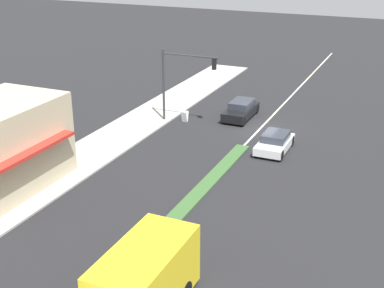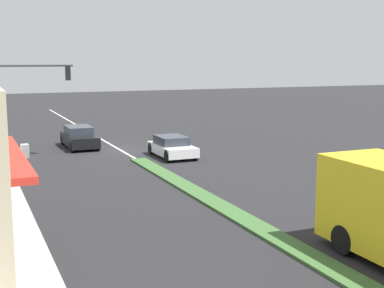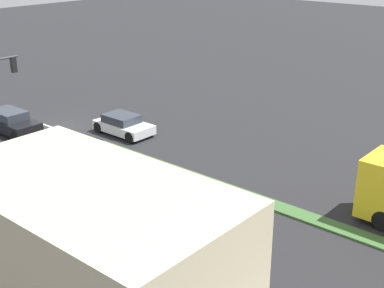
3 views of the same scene
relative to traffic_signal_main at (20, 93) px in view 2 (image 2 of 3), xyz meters
name	(u,v)px [view 2 (image 2 of 3)]	position (x,y,z in m)	size (l,w,h in m)	color
ground_plane	(261,230)	(-6.12, 16.75, -3.90)	(160.00, 160.00, 0.00)	#232326
lane_marking_center	(119,149)	(-6.12, -1.25, -3.90)	(0.16, 60.00, 0.01)	beige
traffic_signal_main	(20,93)	(0.00, 0.00, 0.00)	(4.59, 0.34, 5.60)	#333338
warning_aframe_sign	(25,151)	(-0.19, -0.42, -3.47)	(0.45, 0.53, 0.84)	silver
van_white	(172,147)	(-8.32, 2.57, -3.29)	(1.91, 3.83, 1.24)	silver
suv_black	(79,137)	(-3.92, -3.09, -3.23)	(1.84, 4.30, 1.40)	black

